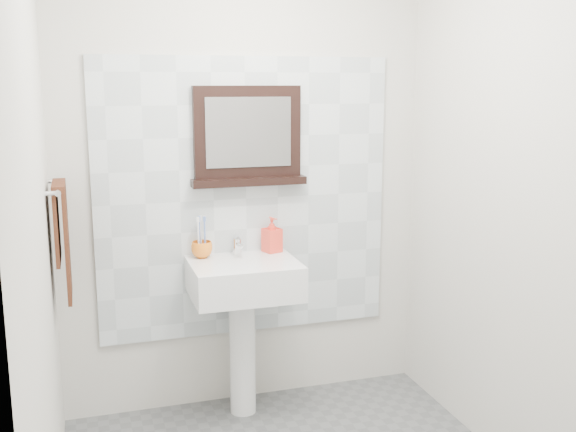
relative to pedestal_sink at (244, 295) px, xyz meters
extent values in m
cube|color=silver|center=(0.07, 0.23, 0.57)|extent=(2.00, 0.01, 2.50)
cube|color=silver|center=(0.07, -1.97, 0.57)|extent=(2.00, 0.01, 2.50)
cube|color=silver|center=(-0.93, -0.87, 0.57)|extent=(0.01, 2.20, 2.50)
cube|color=silver|center=(1.07, -0.87, 0.57)|extent=(0.01, 2.20, 2.50)
cube|color=silver|center=(0.07, 0.21, 0.47)|extent=(1.60, 0.02, 1.50)
cylinder|color=white|center=(0.00, 0.05, -0.34)|extent=(0.14, 0.14, 0.68)
cube|color=white|center=(0.00, -0.01, 0.09)|extent=(0.55, 0.44, 0.18)
cylinder|color=silver|center=(0.00, -0.03, 0.17)|extent=(0.32, 0.32, 0.02)
cylinder|color=#4C4C4F|center=(0.00, -0.03, 0.18)|extent=(0.04, 0.04, 0.00)
cylinder|color=silver|center=(0.00, 0.14, 0.23)|extent=(0.04, 0.04, 0.09)
cylinder|color=silver|center=(0.00, 0.09, 0.25)|extent=(0.02, 0.10, 0.02)
cube|color=silver|center=(0.00, 0.15, 0.28)|extent=(0.02, 0.07, 0.01)
imported|color=orange|center=(-0.19, 0.13, 0.23)|extent=(0.14, 0.14, 0.09)
cylinder|color=white|center=(-0.21, 0.12, 0.29)|extent=(0.01, 0.01, 0.19)
cube|color=white|center=(-0.21, 0.12, 0.39)|extent=(0.01, 0.01, 0.03)
cylinder|color=#5371BE|center=(-0.17, 0.13, 0.29)|extent=(0.01, 0.01, 0.19)
cube|color=#5371BE|center=(-0.17, 0.13, 0.39)|extent=(0.01, 0.01, 0.03)
cylinder|color=white|center=(-0.19, 0.15, 0.29)|extent=(0.01, 0.01, 0.19)
cube|color=white|center=(-0.19, 0.15, 0.39)|extent=(0.01, 0.01, 0.03)
cylinder|color=#5371BE|center=(-0.20, 0.15, 0.29)|extent=(0.01, 0.01, 0.19)
cube|color=#5371BE|center=(-0.20, 0.15, 0.39)|extent=(0.01, 0.01, 0.03)
cylinder|color=white|center=(-0.17, 0.14, 0.29)|extent=(0.01, 0.01, 0.19)
cube|color=white|center=(-0.17, 0.14, 0.39)|extent=(0.01, 0.01, 0.03)
imported|color=#FC1D2F|center=(0.20, 0.14, 0.28)|extent=(0.11, 0.11, 0.19)
cube|color=black|center=(0.08, 0.19, 0.83)|extent=(0.57, 0.06, 0.48)
cube|color=#99999E|center=(0.08, 0.16, 0.83)|extent=(0.46, 0.01, 0.36)
cube|color=black|center=(0.08, 0.17, 0.57)|extent=(0.61, 0.11, 0.04)
cylinder|color=silver|center=(-0.88, -0.05, 0.62)|extent=(0.03, 0.40, 0.03)
cylinder|color=silver|center=(-0.91, -0.24, 0.62)|extent=(0.05, 0.02, 0.02)
cylinder|color=silver|center=(-0.91, 0.14, 0.62)|extent=(0.05, 0.02, 0.02)
cube|color=#351A0E|center=(-0.86, -0.05, 0.35)|extent=(0.02, 0.30, 0.52)
cube|color=#351A0E|center=(-0.90, -0.05, 0.44)|extent=(0.02, 0.30, 0.34)
cube|color=#351A0E|center=(-0.88, -0.05, 0.62)|extent=(0.06, 0.30, 0.03)
camera|label=1|loc=(-0.78, -3.27, 1.09)|focal=42.00mm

